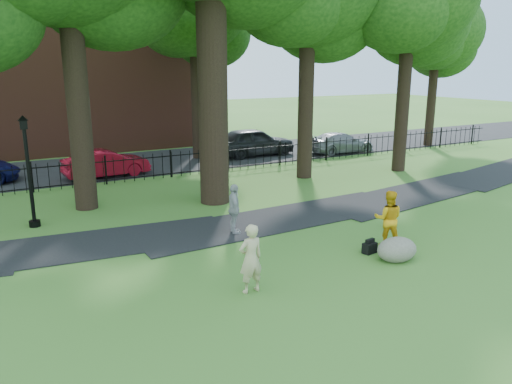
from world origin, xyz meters
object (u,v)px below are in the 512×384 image
woman (251,259)px  boulder (397,248)px  man (388,219)px  lamppost (29,173)px  red_sedan (106,163)px

woman → boulder: bearing=174.9°
man → lamppost: bearing=0.8°
woman → boulder: woman is taller
woman → lamppost: lamppost is taller
boulder → lamppost: (-8.33, 7.85, 1.44)m
boulder → lamppost: bearing=136.7°
lamppost → red_sedan: (3.78, 6.45, -1.13)m
man → boulder: (-0.50, -0.92, -0.49)m
woman → boulder: 4.45m
red_sedan → lamppost: bearing=144.4°
man → boulder: bearing=100.2°
red_sedan → boulder: bearing=-167.6°
man → boulder: size_ratio=1.43×
man → lamppost: lamppost is taller
red_sedan → man: bearing=-164.6°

